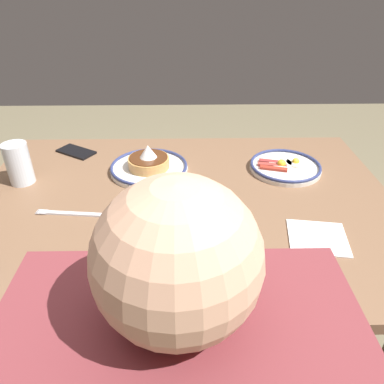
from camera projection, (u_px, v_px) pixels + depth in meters
ground_plane at (185, 347)px, 1.50m from camera, size 6.00×6.00×0.00m
dining_table at (183, 224)px, 1.17m from camera, size 1.30×0.92×0.72m
plate_near_main at (285, 166)px, 1.28m from camera, size 0.24×0.24×0.04m
plate_center_pancakes at (149, 165)px, 1.27m from camera, size 0.27×0.27×0.10m
plate_far_companion at (147, 236)px, 0.94m from camera, size 0.28×0.28×0.06m
drinking_glass at (19, 165)px, 1.18m from camera, size 0.08×0.08×0.14m
cell_phone at (76, 152)px, 1.40m from camera, size 0.16×0.14×0.01m
paper_napkin at (318, 238)px, 0.96m from camera, size 0.17×0.16×0.00m
fork_near at (70, 214)px, 1.05m from camera, size 0.20×0.04×0.01m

